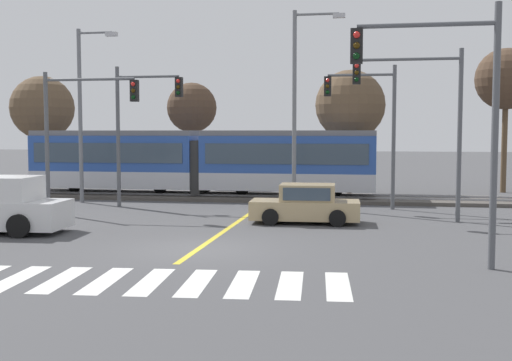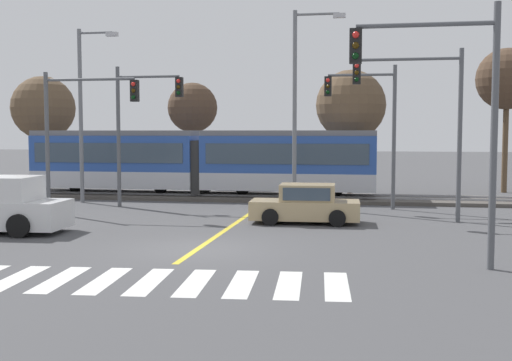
{
  "view_description": "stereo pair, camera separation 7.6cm",
  "coord_description": "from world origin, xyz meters",
  "px_view_note": "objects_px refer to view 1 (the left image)",
  "views": [
    {
      "loc": [
        5.03,
        -18.47,
        3.54
      ],
      "look_at": [
        0.63,
        6.65,
        1.6
      ],
      "focal_mm": 45.0,
      "sensor_mm": 36.0,
      "label": 1
    },
    {
      "loc": [
        5.1,
        -18.45,
        3.54
      ],
      "look_at": [
        0.63,
        6.65,
        1.6
      ],
      "focal_mm": 45.0,
      "sensor_mm": 36.0,
      "label": 2
    }
  ],
  "objects_px": {
    "bare_tree_east": "(350,105)",
    "street_lamp_centre": "(299,96)",
    "traffic_light_mid_right": "(424,107)",
    "bare_tree_far_east": "(506,80)",
    "traffic_light_far_right": "(371,116)",
    "bare_tree_west": "(192,108)",
    "traffic_light_near_right": "(448,97)",
    "traffic_light_far_left": "(138,116)",
    "street_lamp_west": "(84,105)",
    "bare_tree_far_west": "(42,108)",
    "light_rail_tram": "(200,160)",
    "sedan_crossing": "(305,205)",
    "traffic_light_mid_left": "(78,119)"
  },
  "relations": [
    {
      "from": "bare_tree_far_west",
      "to": "street_lamp_centre",
      "type": "bearing_deg",
      "value": -23.25
    },
    {
      "from": "traffic_light_mid_left",
      "to": "bare_tree_far_west",
      "type": "bearing_deg",
      "value": 124.1
    },
    {
      "from": "traffic_light_far_right",
      "to": "bare_tree_east",
      "type": "height_order",
      "value": "bare_tree_east"
    },
    {
      "from": "street_lamp_west",
      "to": "traffic_light_mid_left",
      "type": "bearing_deg",
      "value": -68.21
    },
    {
      "from": "bare_tree_east",
      "to": "street_lamp_centre",
      "type": "bearing_deg",
      "value": -107.58
    },
    {
      "from": "traffic_light_near_right",
      "to": "traffic_light_mid_right",
      "type": "bearing_deg",
      "value": 88.98
    },
    {
      "from": "street_lamp_centre",
      "to": "bare_tree_far_east",
      "type": "xyz_separation_m",
      "value": [
        11.01,
        9.24,
        1.35
      ]
    },
    {
      "from": "light_rail_tram",
      "to": "traffic_light_near_right",
      "type": "bearing_deg",
      "value": -56.08
    },
    {
      "from": "traffic_light_mid_left",
      "to": "sedan_crossing",
      "type": "bearing_deg",
      "value": -5.67
    },
    {
      "from": "bare_tree_west",
      "to": "street_lamp_west",
      "type": "bearing_deg",
      "value": -108.61
    },
    {
      "from": "bare_tree_far_east",
      "to": "street_lamp_west",
      "type": "bearing_deg",
      "value": -157.09
    },
    {
      "from": "sedan_crossing",
      "to": "traffic_light_mid_right",
      "type": "relative_size",
      "value": 0.63
    },
    {
      "from": "traffic_light_mid_right",
      "to": "traffic_light_mid_left",
      "type": "bearing_deg",
      "value": -178.52
    },
    {
      "from": "traffic_light_near_right",
      "to": "street_lamp_west",
      "type": "height_order",
      "value": "street_lamp_west"
    },
    {
      "from": "traffic_light_near_right",
      "to": "street_lamp_west",
      "type": "distance_m",
      "value": 20.55
    },
    {
      "from": "sedan_crossing",
      "to": "traffic_light_near_right",
      "type": "distance_m",
      "value": 9.51
    },
    {
      "from": "traffic_light_far_right",
      "to": "traffic_light_near_right",
      "type": "distance_m",
      "value": 12.8
    },
    {
      "from": "traffic_light_mid_left",
      "to": "bare_tree_far_west",
      "type": "xyz_separation_m",
      "value": [
        -7.83,
        11.56,
        0.92
      ]
    },
    {
      "from": "traffic_light_near_right",
      "to": "street_lamp_centre",
      "type": "bearing_deg",
      "value": 112.0
    },
    {
      "from": "traffic_light_near_right",
      "to": "bare_tree_east",
      "type": "distance_m",
      "value": 20.0
    },
    {
      "from": "traffic_light_far_right",
      "to": "street_lamp_centre",
      "type": "xyz_separation_m",
      "value": [
        -3.33,
        0.24,
        0.92
      ]
    },
    {
      "from": "traffic_light_mid_right",
      "to": "traffic_light_mid_left",
      "type": "relative_size",
      "value": 1.11
    },
    {
      "from": "bare_tree_west",
      "to": "bare_tree_far_east",
      "type": "xyz_separation_m",
      "value": [
        18.73,
        0.18,
        1.53
      ]
    },
    {
      "from": "bare_tree_east",
      "to": "bare_tree_far_east",
      "type": "bearing_deg",
      "value": 15.04
    },
    {
      "from": "bare_tree_far_west",
      "to": "bare_tree_east",
      "type": "height_order",
      "value": "bare_tree_east"
    },
    {
      "from": "light_rail_tram",
      "to": "traffic_light_far_left",
      "type": "relative_size",
      "value": 2.81
    },
    {
      "from": "traffic_light_mid_left",
      "to": "street_lamp_centre",
      "type": "relative_size",
      "value": 0.67
    },
    {
      "from": "traffic_light_near_right",
      "to": "street_lamp_centre",
      "type": "xyz_separation_m",
      "value": [
        -5.21,
        12.89,
        0.77
      ]
    },
    {
      "from": "traffic_light_far_right",
      "to": "bare_tree_far_west",
      "type": "bearing_deg",
      "value": 159.68
    },
    {
      "from": "traffic_light_mid_right",
      "to": "bare_tree_east",
      "type": "distance_m",
      "value": 11.3
    },
    {
      "from": "traffic_light_mid_left",
      "to": "bare_tree_west",
      "type": "height_order",
      "value": "bare_tree_west"
    },
    {
      "from": "sedan_crossing",
      "to": "street_lamp_centre",
      "type": "height_order",
      "value": "street_lamp_centre"
    },
    {
      "from": "light_rail_tram",
      "to": "street_lamp_west",
      "type": "xyz_separation_m",
      "value": [
        -5.11,
        -3.19,
        2.82
      ]
    },
    {
      "from": "traffic_light_mid_right",
      "to": "bare_tree_far_east",
      "type": "xyz_separation_m",
      "value": [
        5.64,
        13.19,
        2.05
      ]
    },
    {
      "from": "sedan_crossing",
      "to": "traffic_light_near_right",
      "type": "xyz_separation_m",
      "value": [
        4.37,
        -7.59,
        3.72
      ]
    },
    {
      "from": "traffic_light_mid_left",
      "to": "light_rail_tram",
      "type": "bearing_deg",
      "value": 66.01
    },
    {
      "from": "sedan_crossing",
      "to": "bare_tree_far_west",
      "type": "xyz_separation_m",
      "value": [
        -17.67,
        12.54,
        4.31
      ]
    },
    {
      "from": "traffic_light_mid_right",
      "to": "traffic_light_far_left",
      "type": "relative_size",
      "value": 1.03
    },
    {
      "from": "traffic_light_far_left",
      "to": "bare_tree_far_west",
      "type": "height_order",
      "value": "bare_tree_far_west"
    },
    {
      "from": "sedan_crossing",
      "to": "traffic_light_mid_left",
      "type": "height_order",
      "value": "traffic_light_mid_left"
    },
    {
      "from": "traffic_light_mid_right",
      "to": "bare_tree_west",
      "type": "distance_m",
      "value": 18.46
    },
    {
      "from": "traffic_light_near_right",
      "to": "bare_tree_west",
      "type": "distance_m",
      "value": 25.48
    },
    {
      "from": "traffic_light_mid_left",
      "to": "bare_tree_east",
      "type": "xyz_separation_m",
      "value": [
        11.18,
        11.19,
        0.94
      ]
    },
    {
      "from": "traffic_light_mid_right",
      "to": "bare_tree_far_east",
      "type": "height_order",
      "value": "bare_tree_far_east"
    },
    {
      "from": "traffic_light_mid_right",
      "to": "traffic_light_mid_left",
      "type": "distance_m",
      "value": 14.38
    },
    {
      "from": "bare_tree_far_east",
      "to": "traffic_light_mid_left",
      "type": "bearing_deg",
      "value": -145.87
    },
    {
      "from": "light_rail_tram",
      "to": "traffic_light_far_right",
      "type": "bearing_deg",
      "value": -21.17
    },
    {
      "from": "light_rail_tram",
      "to": "traffic_light_mid_right",
      "type": "xyz_separation_m",
      "value": [
        11.0,
        -7.19,
        2.45
      ]
    },
    {
      "from": "traffic_light_far_right",
      "to": "traffic_light_mid_left",
      "type": "bearing_deg",
      "value": -161.64
    },
    {
      "from": "bare_tree_far_east",
      "to": "traffic_light_near_right",
      "type": "bearing_deg",
      "value": -104.69
    }
  ]
}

